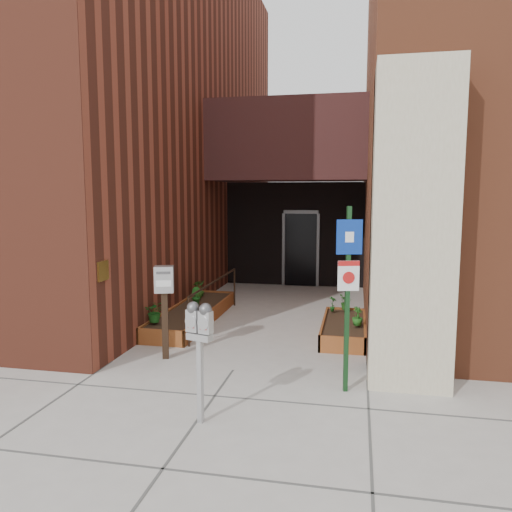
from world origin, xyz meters
The scene contains 15 objects.
ground centered at (0.00, 0.00, 0.00)m, with size 80.00×80.00×0.00m, color #9E9991.
architecture centered at (-0.18, 6.89, 4.98)m, with size 20.00×14.60×10.00m.
planter_left centered at (-1.55, 2.70, 0.13)m, with size 0.90×3.60×0.30m.
planter_right centered at (1.60, 2.20, 0.13)m, with size 0.80×2.20×0.30m.
handrail centered at (-1.05, 2.65, 0.75)m, with size 0.04×3.34×0.90m.
parking_meter centered at (0.06, -1.77, 1.12)m, with size 0.33×0.20×1.44m.
sign_post centered at (1.70, -0.49, 1.54)m, with size 0.34×0.13×2.51m.
payment_dropbox centered at (-1.21, 0.32, 1.10)m, with size 0.35×0.30×1.52m.
shrub_left_a centered at (-1.83, 1.38, 0.50)m, with size 0.36×0.36×0.40m, color #1A5819.
shrub_left_b centered at (-1.55, 2.87, 0.50)m, with size 0.22×0.22×0.39m, color #1C5919.
shrub_left_c centered at (-1.73, 3.58, 0.50)m, with size 0.23×0.23×0.41m, color #255017.
shrub_left_d centered at (-1.73, 3.86, 0.48)m, with size 0.19×0.19×0.36m, color #225719.
shrub_right_a centered at (1.85, 1.90, 0.47)m, with size 0.19×0.19×0.34m, color #22621C.
shrub_right_b centered at (1.35, 2.89, 0.46)m, with size 0.17×0.17×0.32m, color #175117.
shrub_right_c centered at (1.61, 3.10, 0.46)m, with size 0.28×0.28×0.32m, color #235819.
Camera 1 is at (1.81, -7.10, 2.67)m, focal length 35.00 mm.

